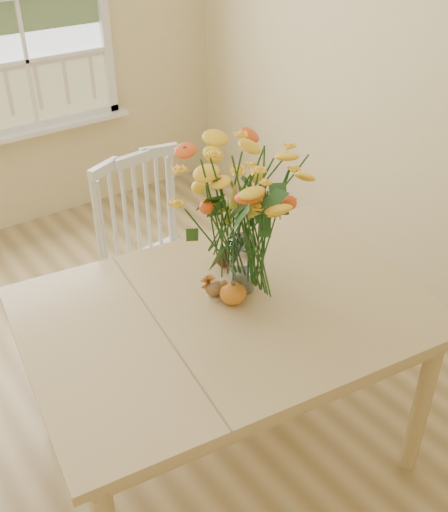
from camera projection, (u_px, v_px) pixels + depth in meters
floor at (134, 438)px, 2.76m from camera, size 4.00×4.50×0.01m
dining_table at (227, 326)px, 2.32m from camera, size 1.64×1.29×0.80m
windsor_chair at (152, 253)px, 3.00m from camera, size 0.53×0.51×1.05m
flower_vase at (243, 213)px, 2.19m from camera, size 0.47×0.47×0.56m
pumpkin at (233, 294)px, 2.27m from camera, size 0.10×0.10×0.08m
turkey_figurine at (215, 289)px, 2.30m from camera, size 0.09×0.08×0.10m
dark_gourd at (226, 260)px, 2.48m from camera, size 0.13×0.08×0.08m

